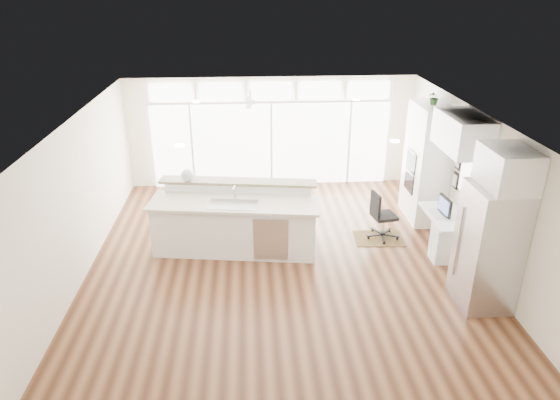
{
  "coord_description": "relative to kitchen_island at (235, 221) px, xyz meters",
  "views": [
    {
      "loc": [
        -0.57,
        -7.89,
        4.81
      ],
      "look_at": [
        -0.0,
        0.6,
        1.03
      ],
      "focal_mm": 32.0,
      "sensor_mm": 36.0,
      "label": 1
    }
  ],
  "objects": [
    {
      "name": "rug",
      "position": [
        2.87,
        0.29,
        -0.62
      ],
      "size": [
        0.99,
        0.74,
        0.01
      ],
      "primitive_type": "cube",
      "rotation": [
        0.0,
        0.0,
        -0.05
      ],
      "color": "#352511",
      "rests_on": "floor"
    },
    {
      "name": "wall_left",
      "position": [
        -2.64,
        -0.56,
        0.72
      ],
      "size": [
        0.04,
        8.0,
        2.7
      ],
      "primitive_type": "cube",
      "color": "white",
      "rests_on": "floor"
    },
    {
      "name": "fishbowl",
      "position": [
        -0.89,
        0.53,
        0.75
      ],
      "size": [
        0.29,
        0.29,
        0.24
      ],
      "primitive_type": "sphere",
      "rotation": [
        0.0,
        0.0,
        -0.2
      ],
      "color": "silver",
      "rests_on": "kitchen_island"
    },
    {
      "name": "glass_wall",
      "position": [
        0.86,
        3.38,
        0.42
      ],
      "size": [
        5.8,
        0.06,
        2.08
      ],
      "primitive_type": "cube",
      "color": "white",
      "rests_on": "wall_back"
    },
    {
      "name": "wall_back",
      "position": [
        0.86,
        3.44,
        0.72
      ],
      "size": [
        7.0,
        0.04,
        2.7
      ],
      "primitive_type": "cube",
      "color": "white",
      "rests_on": "floor"
    },
    {
      "name": "monitor",
      "position": [
        3.91,
        -0.26,
        0.32
      ],
      "size": [
        0.12,
        0.47,
        0.39
      ],
      "primitive_type": "cube",
      "rotation": [
        0.0,
        0.0,
        0.09
      ],
      "color": "black",
      "rests_on": "desk_nook"
    },
    {
      "name": "transom_row",
      "position": [
        0.86,
        3.38,
        1.75
      ],
      "size": [
        5.9,
        0.06,
        0.4
      ],
      "primitive_type": "cube",
      "color": "white",
      "rests_on": "wall_back"
    },
    {
      "name": "fridge_cabinet",
      "position": [
        4.03,
        -1.91,
        1.67
      ],
      "size": [
        0.64,
        0.9,
        0.6
      ],
      "primitive_type": "cube",
      "color": "white",
      "rests_on": "wall_right"
    },
    {
      "name": "desk_nook",
      "position": [
        3.99,
        -0.26,
        -0.25
      ],
      "size": [
        0.72,
        1.3,
        0.76
      ],
      "primitive_type": "cube",
      "color": "white",
      "rests_on": "floor"
    },
    {
      "name": "kitchen_island",
      "position": [
        0.0,
        0.0,
        0.0
      ],
      "size": [
        3.3,
        1.62,
        1.26
      ],
      "primitive_type": "cube",
      "rotation": [
        0.0,
        0.0,
        -0.14
      ],
      "color": "white",
      "rests_on": "floor"
    },
    {
      "name": "office_chair",
      "position": [
        2.96,
        0.33,
        -0.14
      ],
      "size": [
        0.59,
        0.56,
        0.99
      ],
      "primitive_type": "cube",
      "rotation": [
        0.0,
        0.0,
        0.18
      ],
      "color": "black",
      "rests_on": "floor"
    },
    {
      "name": "ceiling_fan",
      "position": [
        0.36,
        2.24,
        1.85
      ],
      "size": [
        1.16,
        1.16,
        0.32
      ],
      "primitive_type": "cube",
      "color": "silver",
      "rests_on": "ceiling"
    },
    {
      "name": "potted_plant",
      "position": [
        4.03,
        1.24,
        1.99
      ],
      "size": [
        0.29,
        0.31,
        0.23
      ],
      "primitive_type": "imported",
      "rotation": [
        0.0,
        0.0,
        0.07
      ],
      "color": "#295725",
      "rests_on": "oven_cabinet"
    },
    {
      "name": "wall_right",
      "position": [
        4.36,
        -0.56,
        0.72
      ],
      "size": [
        0.04,
        8.0,
        2.7
      ],
      "primitive_type": "cube",
      "color": "white",
      "rests_on": "floor"
    },
    {
      "name": "keyboard",
      "position": [
        3.74,
        -0.26,
        0.14
      ],
      "size": [
        0.16,
        0.34,
        0.02
      ],
      "primitive_type": "cube",
      "rotation": [
        0.0,
        0.0,
        0.1
      ],
      "color": "silver",
      "rests_on": "desk_nook"
    },
    {
      "name": "ceiling",
      "position": [
        0.86,
        -0.56,
        2.07
      ],
      "size": [
        7.0,
        8.0,
        0.02
      ],
      "primitive_type": "cube",
      "color": "white",
      "rests_on": "wall_back"
    },
    {
      "name": "recessed_lights",
      "position": [
        0.86,
        -0.36,
        2.05
      ],
      "size": [
        3.4,
        3.0,
        0.02
      ],
      "primitive_type": "cube",
      "color": "#F3E1CF",
      "rests_on": "ceiling"
    },
    {
      "name": "desk_window",
      "position": [
        4.32,
        -0.26,
        0.92
      ],
      "size": [
        0.04,
        0.85,
        0.85
      ],
      "primitive_type": "cube",
      "color": "white",
      "rests_on": "wall_right"
    },
    {
      "name": "upper_cabinets",
      "position": [
        4.03,
        -0.26,
        1.72
      ],
      "size": [
        0.64,
        1.3,
        0.64
      ],
      "primitive_type": "cube",
      "color": "white",
      "rests_on": "wall_right"
    },
    {
      "name": "framed_photos",
      "position": [
        4.32,
        0.36,
        0.77
      ],
      "size": [
        0.06,
        0.22,
        0.8
      ],
      "primitive_type": "cube",
      "color": "black",
      "rests_on": "wall_right"
    },
    {
      "name": "oven_cabinet",
      "position": [
        4.03,
        1.24,
        0.62
      ],
      "size": [
        0.64,
        1.2,
        2.5
      ],
      "primitive_type": "cube",
      "color": "white",
      "rests_on": "floor"
    },
    {
      "name": "refrigerator",
      "position": [
        3.97,
        -1.91,
        0.37
      ],
      "size": [
        0.76,
        0.9,
        2.0
      ],
      "primitive_type": "cube",
      "color": "#BCBCC1",
      "rests_on": "floor"
    },
    {
      "name": "floor",
      "position": [
        0.86,
        -0.56,
        -0.64
      ],
      "size": [
        7.0,
        8.0,
        0.02
      ],
      "primitive_type": "cube",
      "color": "#452615",
      "rests_on": "ground"
    },
    {
      "name": "wall_front",
      "position": [
        0.86,
        -4.56,
        0.72
      ],
      "size": [
        7.0,
        0.04,
        2.7
      ],
      "primitive_type": "cube",
      "color": "white",
      "rests_on": "floor"
    }
  ]
}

